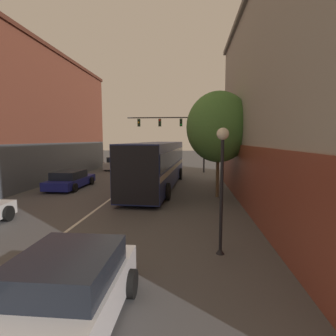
{
  "coord_description": "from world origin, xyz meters",
  "views": [
    {
      "loc": [
        4.75,
        -0.91,
        3.51
      ],
      "look_at": [
        3.25,
        15.69,
        1.68
      ],
      "focal_mm": 28.0,
      "sensor_mm": 36.0,
      "label": 1
    }
  ],
  "objects": [
    {
      "name": "lane_center_line",
      "position": [
        0.0,
        15.49,
        0.0
      ],
      "size": [
        0.14,
        42.98,
        0.01
      ],
      "color": "silver",
      "rests_on": "ground_plane"
    },
    {
      "name": "building_left_brick",
      "position": [
        -9.55,
        18.71,
        5.55
      ],
      "size": [
        6.42,
        26.05,
        10.9
      ],
      "color": "brown",
      "rests_on": "ground_plane"
    },
    {
      "name": "bus",
      "position": [
        2.3,
        17.89,
        1.84
      ],
      "size": [
        3.28,
        12.88,
        3.27
      ],
      "rotation": [
        0.0,
        0.0,
        1.52
      ],
      "color": "navy",
      "rests_on": "ground_plane"
    },
    {
      "name": "hatchback_foreground",
      "position": [
        2.47,
        3.35,
        0.68
      ],
      "size": [
        2.15,
        3.91,
        1.43
      ],
      "rotation": [
        0.0,
        0.0,
        1.57
      ],
      "color": "silver",
      "rests_on": "ground_plane"
    },
    {
      "name": "parked_car_left_near",
      "position": [
        -3.85,
        28.83,
        0.7
      ],
      "size": [
        2.32,
        4.57,
        1.48
      ],
      "rotation": [
        0.0,
        0.0,
        1.46
      ],
      "color": "silver",
      "rests_on": "ground_plane"
    },
    {
      "name": "parked_car_left_far",
      "position": [
        -3.96,
        17.05,
        0.6
      ],
      "size": [
        2.19,
        4.69,
        1.26
      ],
      "rotation": [
        0.0,
        0.0,
        1.56
      ],
      "color": "navy",
      "rests_on": "ground_plane"
    },
    {
      "name": "traffic_signal_gantry",
      "position": [
        3.25,
        26.96,
        4.55
      ],
      "size": [
        8.26,
        0.36,
        6.08
      ],
      "color": "#333338",
      "rests_on": "ground_plane"
    },
    {
      "name": "street_lamp",
      "position": [
        5.65,
        6.93,
        2.47
      ],
      "size": [
        0.36,
        0.36,
        3.85
      ],
      "color": "black",
      "rests_on": "ground_plane"
    },
    {
      "name": "street_tree_near",
      "position": [
        6.32,
        15.01,
        4.22
      ],
      "size": [
        3.81,
        3.43,
        6.33
      ],
      "color": "brown",
      "rests_on": "ground_plane"
    }
  ]
}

